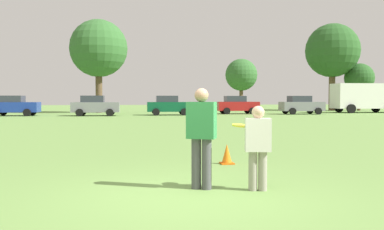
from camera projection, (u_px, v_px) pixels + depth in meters
The scene contains 15 objects.
ground_plane at pixel (189, 196), 6.68m from camera, with size 188.47×188.47×0.00m, color #6B9347.
player_thrower at pixel (201, 132), 7.18m from camera, with size 0.56×0.46×1.75m.
player_defender at pixel (258, 143), 7.07m from camera, with size 0.47×0.34×1.45m.
frisbee at pixel (240, 125), 7.26m from camera, with size 0.27×0.27×0.07m.
traffic_cone at pixel (227, 154), 9.98m from camera, with size 0.32×0.32×0.48m.
parked_car_mid_left at pixel (14, 106), 37.35m from camera, with size 4.28×2.37×1.82m.
parked_car_center at pixel (95, 106), 37.40m from camera, with size 4.28×2.37×1.82m.
parked_car_mid_right at pixel (169, 105), 39.07m from camera, with size 4.28×2.37×1.82m.
parked_car_near_right at pixel (237, 105), 42.10m from camera, with size 4.28×2.37×1.82m.
parked_car_far_right at pixel (301, 105), 41.33m from camera, with size 4.28×2.37×1.82m.
box_truck at pixel (370, 97), 45.54m from camera, with size 8.60×3.26×3.18m.
tree_center_elm at pixel (99, 49), 45.01m from camera, with size 6.22×6.22×10.11m.
tree_east_birch at pixel (241, 75), 52.78m from camera, with size 4.06×4.06×6.59m.
tree_east_oak at pixel (332, 51), 53.46m from camera, with size 6.88×6.88×11.18m.
tree_far_east_pine at pixel (359, 78), 53.27m from camera, with size 3.73×3.73×6.06m.
Camera 1 is at (-1.09, -6.53, 1.57)m, focal length 38.92 mm.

